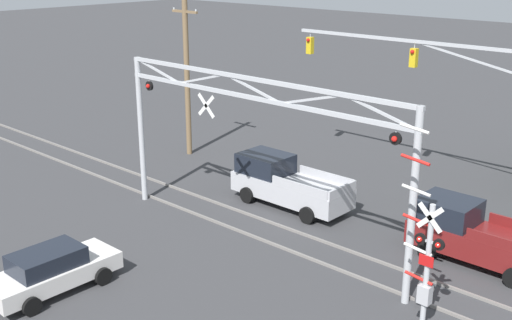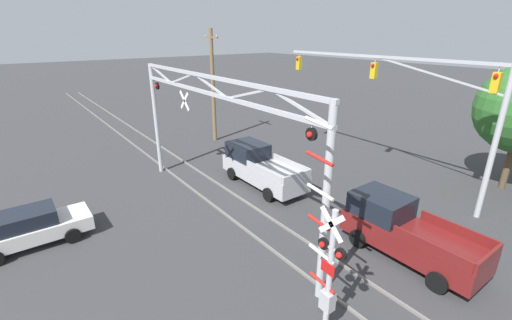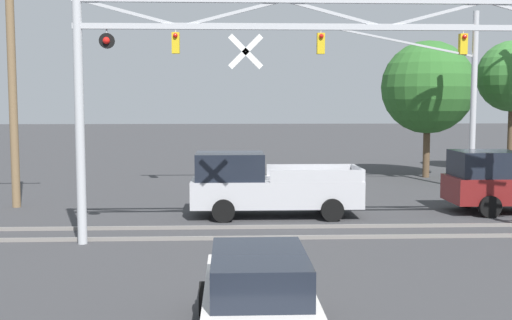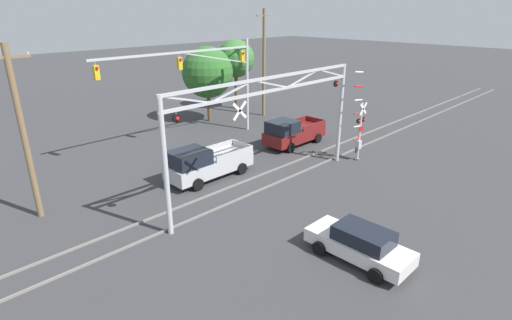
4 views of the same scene
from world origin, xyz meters
name	(u,v)px [view 4 (image 4 of 4)]	position (x,y,z in m)	size (l,w,h in m)	color
rail_track_near	(266,187)	(0.00, 17.23, 0.05)	(80.00, 0.08, 0.10)	gray
rail_track_far	(248,180)	(0.00, 18.67, 0.05)	(80.00, 0.08, 0.10)	gray
crossing_gantry	(271,112)	(-0.02, 16.95, 4.37)	(13.05, 0.28, 6.20)	#B7BABF
crossing_signal_mast	(359,131)	(7.38, 16.08, 2.00)	(1.60, 0.35, 5.88)	#B7BABF
traffic_signal_span	(215,72)	(3.96, 26.26, 5.04)	(12.56, 0.39, 7.19)	#B7BABF
pickup_truck_lead	(205,163)	(-1.53, 20.64, 0.97)	(5.29, 2.14, 2.01)	#B7B7BC
pickup_truck_following	(292,132)	(6.67, 21.05, 0.97)	(4.96, 2.14, 2.01)	maroon
sedan_waiting	(360,244)	(-2.23, 10.02, 0.72)	(1.89, 4.18, 1.42)	silver
utility_pole_left	(23,133)	(-9.94, 22.72, 4.16)	(1.80, 0.28, 8.04)	brown
utility_pole_right	(264,63)	(11.44, 28.51, 4.82)	(1.80, 0.28, 9.34)	brown
background_tree_beyond_span	(208,72)	(6.68, 30.57, 4.24)	(4.35, 4.35, 6.42)	brown
background_tree_far_left_verge	(236,59)	(11.51, 32.34, 4.81)	(3.56, 3.56, 6.62)	brown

